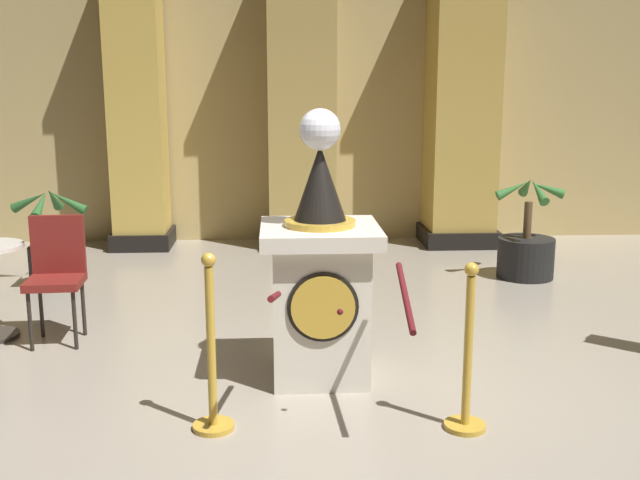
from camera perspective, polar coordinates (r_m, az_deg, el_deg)
The scene contains 12 objects.
ground_plane at distance 4.78m, azimuth 0.54°, elevation -12.15°, with size 11.89×11.89×0.00m, color #9E9384.
back_wall at distance 9.42m, azimuth -1.53°, elevation 10.73°, with size 11.89×0.16×3.51m, color tan.
pedestal_clock at distance 4.95m, azimuth 0.00°, elevation -2.98°, with size 0.77×0.77×1.79m.
stanchion_near at distance 4.33m, azimuth -8.23°, elevation -9.70°, with size 0.24×0.24×1.04m.
stanchion_far at distance 4.38m, azimuth 11.14°, elevation -9.88°, with size 0.24×0.24×0.98m.
velvet_rope at distance 4.16m, azimuth 1.54°, elevation -4.34°, with size 0.80×0.77×0.22m.
column_left at distance 9.12m, azimuth -13.76°, elevation 9.83°, with size 0.73×0.73×3.37m.
column_right at distance 9.24m, azimuth 10.73°, elevation 9.99°, with size 0.93×0.93×3.37m.
column_centre_rear at distance 8.98m, azimuth -1.44°, elevation 10.14°, with size 0.94×0.94×3.37m.
potted_palm_left at distance 7.78m, azimuth -19.72°, elevation -1.05°, with size 0.77×0.76×0.98m.
potted_palm_right at distance 7.87m, azimuth 15.41°, elevation -0.80°, with size 0.71×0.69×1.05m.
cafe_chair_red at distance 6.02m, azimuth -19.41°, elevation -1.99°, with size 0.42×0.42×0.96m.
Camera 1 is at (-0.30, -4.36, 1.95)m, focal length 42.04 mm.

